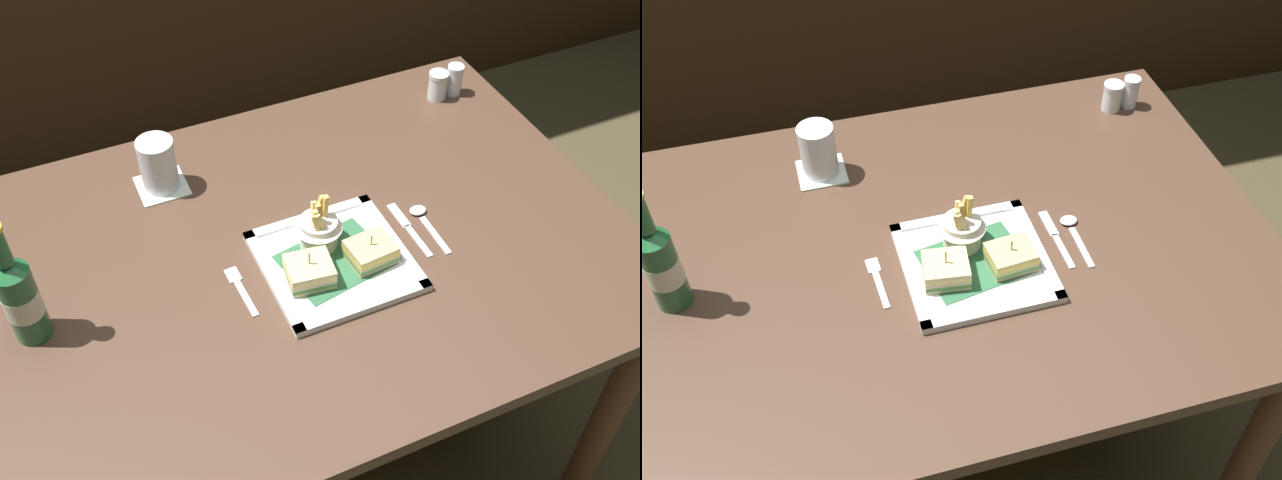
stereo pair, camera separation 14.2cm
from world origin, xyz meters
The scene contains 14 objects.
ground_plane centered at (0.00, 0.00, 0.00)m, with size 6.00×6.00×0.00m, color #443B25.
dining_table centered at (0.00, 0.00, 0.67)m, with size 1.25×0.91×0.78m.
square_plate centered at (0.03, -0.07, 0.79)m, with size 0.27×0.27×0.02m.
sandwich_half_left centered at (-0.03, -0.09, 0.81)m, with size 0.09×0.08×0.07m.
sandwich_half_right centered at (0.09, -0.09, 0.81)m, with size 0.09×0.08×0.06m.
fries_cup centered at (0.02, -0.01, 0.83)m, with size 0.09×0.09×0.11m.
beer_bottle centered at (-0.51, 0.00, 0.88)m, with size 0.06×0.06×0.26m.
drink_coaster centered at (-0.20, 0.28, 0.78)m, with size 0.10×0.10×0.00m, color white.
water_glass centered at (-0.20, 0.28, 0.83)m, with size 0.08×0.08×0.11m.
fork centered at (-0.15, -0.05, 0.78)m, with size 0.03×0.13×0.00m.
knife centered at (0.20, -0.03, 0.78)m, with size 0.02×0.16×0.00m.
spoon centered at (0.24, -0.03, 0.78)m, with size 0.04×0.14×0.01m.
salt_shaker centered at (0.48, 0.32, 0.81)m, with size 0.05×0.05×0.07m.
pepper_shaker centered at (0.52, 0.32, 0.81)m, with size 0.04×0.04×0.07m.
Camera 1 is at (-0.39, -0.94, 1.83)m, focal length 42.82 mm.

